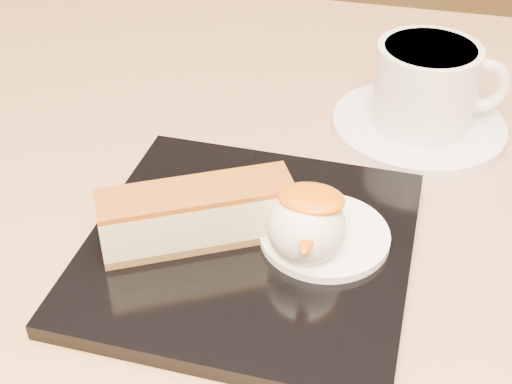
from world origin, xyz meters
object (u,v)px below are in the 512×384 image
(table, at_px, (263,336))
(coffee_cup, at_px, (428,84))
(ice_cream_scoop, at_px, (306,226))
(saucer, at_px, (418,126))
(cheesecake, at_px, (197,214))
(dessert_plate, at_px, (249,248))

(table, distance_m, coffee_cup, 0.26)
(table, height_order, ice_cream_scoop, ice_cream_scoop)
(saucer, height_order, coffee_cup, coffee_cup)
(cheesecake, bearing_deg, saucer, 26.49)
(dessert_plate, relative_size, coffee_cup, 1.92)
(dessert_plate, distance_m, ice_cream_scoop, 0.05)
(ice_cream_scoop, bearing_deg, saucer, 71.75)
(ice_cream_scoop, relative_size, saucer, 0.35)
(cheesecake, xyz_separation_m, ice_cream_scoop, (0.08, 0.00, 0.00))
(ice_cream_scoop, distance_m, saucer, 0.21)
(cheesecake, bearing_deg, dessert_plate, -19.93)
(ice_cream_scoop, height_order, saucer, ice_cream_scoop)
(coffee_cup, bearing_deg, dessert_plate, -131.46)
(saucer, relative_size, coffee_cup, 1.31)
(table, bearing_deg, coffee_cup, 49.65)
(cheesecake, relative_size, coffee_cup, 1.15)
(dessert_plate, bearing_deg, table, 93.24)
(saucer, bearing_deg, dessert_plate, -118.70)
(coffee_cup, bearing_deg, table, -142.67)
(cheesecake, bearing_deg, coffee_cup, 26.14)
(ice_cream_scoop, bearing_deg, coffee_cup, 71.23)
(coffee_cup, bearing_deg, cheesecake, -138.12)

